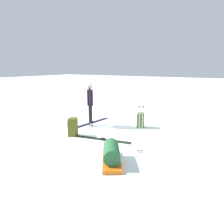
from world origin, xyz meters
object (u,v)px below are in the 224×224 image
gear_sled (111,154)px  backpack_large_dark (73,127)px  backpack_bright (141,120)px  ski_poles_planted_near (141,127)px  skier_standing (90,102)px  ski_pair_near (93,122)px  thermos_bottle (91,127)px  ski_pair_far (102,139)px

gear_sled → backpack_large_dark: bearing=-24.5°
backpack_bright → ski_poles_planted_near: (-0.92, 2.16, 0.45)m
skier_standing → ski_pair_near: skier_standing is taller
backpack_bright → gear_sled: bearing=100.2°
backpack_bright → backpack_large_dark: bearing=52.2°
backpack_bright → thermos_bottle: 1.94m
skier_standing → backpack_large_dark: bearing=98.9°
skier_standing → gear_sled: size_ratio=1.38×
backpack_bright → ski_poles_planted_near: bearing=113.1°
ski_poles_planted_near → gear_sled: size_ratio=1.08×
skier_standing → ski_poles_planted_near: 3.04m
ski_pair_near → ski_poles_planted_near: ski_poles_planted_near is taller
gear_sled → ski_pair_near: bearing=-45.8°
ski_poles_planted_near → thermos_bottle: 2.56m
skier_standing → ski_poles_planted_near: skier_standing is taller
backpack_large_dark → ski_poles_planted_near: 2.57m
ski_pair_near → backpack_large_dark: (-0.39, 1.64, 0.30)m
skier_standing → gear_sled: 3.32m
skier_standing → backpack_bright: bearing=-155.2°
backpack_large_dark → ski_poles_planted_near: size_ratio=0.48×
ski_poles_planted_near → gear_sled: ski_poles_planted_near is taller
ski_poles_planted_near → skier_standing: bearing=-25.9°
ski_pair_far → backpack_bright: 1.97m
skier_standing → thermos_bottle: skier_standing is taller
backpack_large_dark → gear_sled: bearing=155.5°
backpack_large_dark → thermos_bottle: size_ratio=2.42×
ski_poles_planted_near → backpack_bright: bearing=-66.9°
ski_pair_near → backpack_large_dark: backpack_large_dark is taller
backpack_bright → gear_sled: 3.11m
skier_standing → backpack_bright: (-1.80, -0.83, -0.67)m
ski_pair_far → ski_poles_planted_near: 1.63m
backpack_bright → thermos_bottle: bearing=43.0°
backpack_bright → ski_pair_far: bearing=74.7°
ski_poles_planted_near → thermos_bottle: (2.34, -0.84, -0.60)m
backpack_bright → thermos_bottle: size_ratio=2.23×
ski_pair_near → backpack_large_dark: 1.71m
gear_sled → ski_pair_far: bearing=-47.7°
ski_pair_far → backpack_large_dark: bearing=9.8°
skier_standing → ski_pair_near: size_ratio=0.89×
ski_pair_far → thermos_bottle: bearing=-32.0°
skier_standing → ski_pair_far: skier_standing is taller
skier_standing → gear_sled: skier_standing is taller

